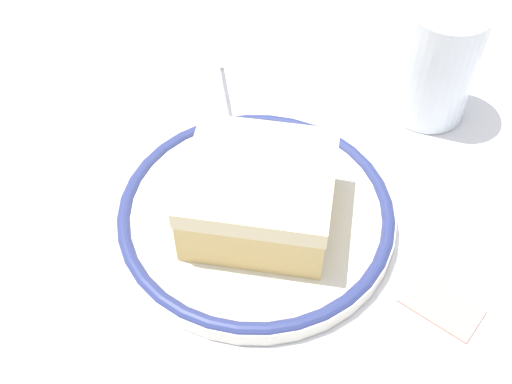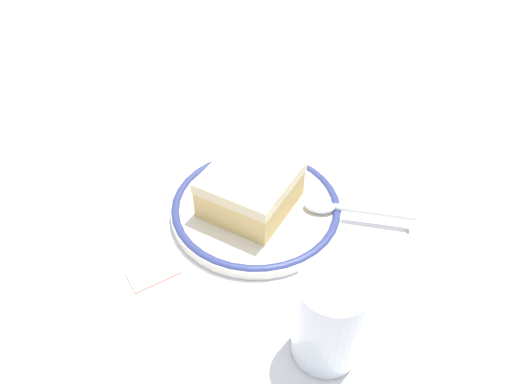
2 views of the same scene
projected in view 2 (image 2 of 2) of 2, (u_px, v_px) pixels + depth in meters
The scene contains 8 objects.
ground_plane at pixel (262, 222), 0.56m from camera, with size 2.40×2.40×0.00m, color #B7B2A8.
placemat at pixel (262, 222), 0.56m from camera, with size 0.53×0.32×0.00m, color white.
plate at pixel (256, 208), 0.57m from camera, with size 0.20×0.20×0.01m.
cake_slice at pixel (250, 189), 0.55m from camera, with size 0.13×0.13×0.05m.
spoon at pixel (338, 206), 0.55m from camera, with size 0.05×0.12×0.01m.
cup at pixel (328, 323), 0.42m from camera, with size 0.06×0.06×0.10m.
napkin at pixel (204, 133), 0.68m from camera, with size 0.10×0.12×0.00m, color white.
sugar_packet at pixel (153, 271), 0.50m from camera, with size 0.05×0.03×0.01m, color #E5998C.
Camera 2 is at (-0.38, 0.05, 0.41)m, focal length 34.34 mm.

